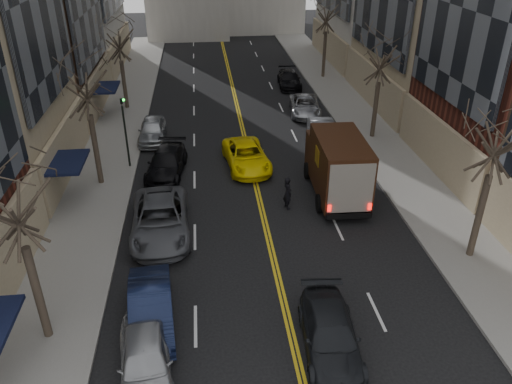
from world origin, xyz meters
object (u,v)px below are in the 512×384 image
at_px(ups_truck, 337,166).
at_px(taxi, 247,156).
at_px(observer_sedan, 330,335).
at_px(pedestrian, 288,193).

bearing_deg(ups_truck, taxi, 139.93).
xyz_separation_m(observer_sedan, pedestrian, (0.16, 9.92, 0.21)).
relative_size(taxi, pedestrian, 2.91).
bearing_deg(pedestrian, taxi, 2.78).
bearing_deg(observer_sedan, pedestrian, 93.16).
relative_size(observer_sedan, pedestrian, 2.70).
bearing_deg(ups_truck, pedestrian, -157.03).
height_order(observer_sedan, taxi, taxi).
bearing_deg(pedestrian, ups_truck, -84.09).
bearing_deg(taxi, observer_sedan, -90.26).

